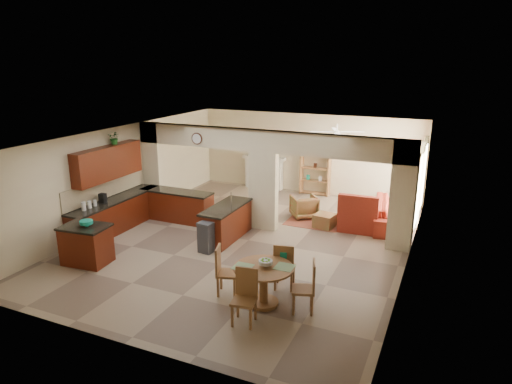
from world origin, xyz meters
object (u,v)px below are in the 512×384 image
at_px(sofa, 392,213).
at_px(armchair, 304,207).
at_px(kitchen_island, 86,244).
at_px(dining_table, 264,280).

height_order(sofa, armchair, sofa).
distance_m(kitchen_island, dining_table, 4.53).
xyz_separation_m(kitchen_island, sofa, (6.19, 5.50, -0.11)).
xyz_separation_m(dining_table, sofa, (1.66, 5.55, -0.16)).
distance_m(dining_table, sofa, 5.79).
bearing_deg(armchair, dining_table, 62.39).
height_order(kitchen_island, armchair, kitchen_island).
distance_m(kitchen_island, armchair, 6.31).
bearing_deg(kitchen_island, sofa, 35.93).
relative_size(kitchen_island, sofa, 0.46).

